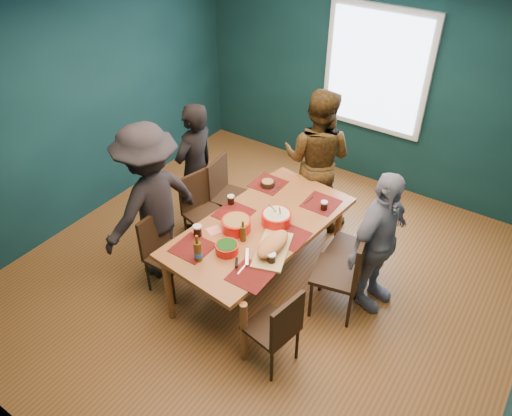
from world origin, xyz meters
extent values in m
cube|color=brown|center=(0.00, 0.00, -0.01)|extent=(5.00, 5.00, 0.01)
cube|color=white|center=(0.00, 0.00, 2.70)|extent=(5.00, 5.00, 0.01)
cube|color=#103537|center=(-2.50, 0.00, 1.35)|extent=(0.01, 5.00, 2.70)
cube|color=#103537|center=(0.00, 2.50, 1.35)|extent=(5.00, 0.01, 2.70)
cube|color=#103537|center=(0.00, -2.50, 1.35)|extent=(5.00, 0.01, 2.70)
cube|color=silver|center=(0.00, 2.47, 1.55)|extent=(1.35, 0.06, 1.55)
cube|color=#A95F32|center=(-0.04, -0.03, 0.73)|extent=(1.20, 2.09, 0.05)
cylinder|color=#A95F32|center=(-0.48, -0.95, 0.35)|extent=(0.07, 0.07, 0.71)
cylinder|color=#A95F32|center=(0.40, -0.95, 0.35)|extent=(0.07, 0.07, 0.71)
cylinder|color=#A95F32|center=(-0.48, 0.88, 0.35)|extent=(0.07, 0.07, 0.71)
cylinder|color=#A95F32|center=(0.40, 0.88, 0.35)|extent=(0.07, 0.07, 0.71)
cube|color=black|center=(-0.83, 0.54, 0.44)|extent=(0.46, 0.46, 0.04)
cube|color=black|center=(-1.01, 0.52, 0.68)|extent=(0.09, 0.41, 0.45)
cylinder|color=black|center=(-0.98, 0.35, 0.21)|extent=(0.03, 0.03, 0.42)
cylinder|color=black|center=(-0.63, 0.39, 0.21)|extent=(0.03, 0.03, 0.42)
cylinder|color=black|center=(-1.02, 0.70, 0.21)|extent=(0.03, 0.03, 0.42)
cylinder|color=black|center=(-0.67, 0.74, 0.21)|extent=(0.03, 0.03, 0.42)
cube|color=black|center=(-0.87, 0.11, 0.43)|extent=(0.49, 0.49, 0.04)
cube|color=black|center=(-1.05, 0.16, 0.67)|extent=(0.14, 0.40, 0.44)
cylinder|color=black|center=(-1.08, -0.01, 0.21)|extent=(0.03, 0.03, 0.41)
cylinder|color=black|center=(-0.75, -0.10, 0.21)|extent=(0.03, 0.03, 0.41)
cylinder|color=black|center=(-1.00, 0.32, 0.21)|extent=(0.03, 0.03, 0.41)
cylinder|color=black|center=(-0.66, 0.24, 0.21)|extent=(0.03, 0.03, 0.41)
cube|color=black|center=(-0.74, -0.64, 0.43)|extent=(0.40, 0.40, 0.04)
cube|color=black|center=(-0.92, -0.64, 0.66)|extent=(0.04, 0.40, 0.44)
cylinder|color=black|center=(-0.91, -0.81, 0.20)|extent=(0.03, 0.03, 0.41)
cylinder|color=black|center=(-0.57, -0.81, 0.20)|extent=(0.03, 0.03, 0.41)
cylinder|color=black|center=(-0.92, -0.47, 0.20)|extent=(0.03, 0.03, 0.41)
cylinder|color=black|center=(-0.58, -0.46, 0.20)|extent=(0.03, 0.03, 0.41)
cube|color=black|center=(0.71, 0.49, 0.43)|extent=(0.43, 0.43, 0.04)
cube|color=black|center=(0.89, 0.50, 0.66)|extent=(0.07, 0.40, 0.44)
cylinder|color=black|center=(0.55, 0.31, 0.20)|extent=(0.03, 0.03, 0.41)
cylinder|color=black|center=(0.89, 0.33, 0.20)|extent=(0.03, 0.03, 0.41)
cylinder|color=black|center=(0.53, 0.65, 0.20)|extent=(0.03, 0.03, 0.41)
cylinder|color=black|center=(0.87, 0.67, 0.20)|extent=(0.03, 0.03, 0.41)
cube|color=black|center=(0.79, 0.05, 0.47)|extent=(0.53, 0.53, 0.04)
cube|color=black|center=(0.99, 0.09, 0.74)|extent=(0.14, 0.44, 0.49)
cylinder|color=black|center=(0.65, -0.18, 0.23)|extent=(0.03, 0.03, 0.45)
cylinder|color=black|center=(1.02, -0.10, 0.23)|extent=(0.03, 0.03, 0.45)
cylinder|color=black|center=(0.56, 0.19, 0.23)|extent=(0.03, 0.03, 0.45)
cylinder|color=black|center=(0.93, 0.27, 0.23)|extent=(0.03, 0.03, 0.45)
cube|color=black|center=(0.60, -0.82, 0.42)|extent=(0.45, 0.45, 0.04)
cube|color=black|center=(0.77, -0.86, 0.65)|extent=(0.11, 0.39, 0.43)
cylinder|color=black|center=(0.41, -0.96, 0.20)|extent=(0.03, 0.03, 0.40)
cylinder|color=black|center=(0.74, -1.02, 0.20)|extent=(0.03, 0.03, 0.40)
cylinder|color=black|center=(0.46, -0.63, 0.20)|extent=(0.03, 0.03, 0.40)
cylinder|color=black|center=(0.79, -0.69, 0.20)|extent=(0.03, 0.03, 0.40)
imported|color=black|center=(-1.19, 0.35, 0.80)|extent=(0.41, 0.60, 1.60)
imported|color=black|center=(-0.10, 1.24, 0.86)|extent=(0.93, 0.78, 1.71)
imported|color=silver|center=(1.04, 0.35, 0.76)|extent=(0.53, 0.95, 1.53)
imported|color=black|center=(-1.06, -0.49, 0.87)|extent=(0.78, 1.20, 1.75)
cylinder|color=red|center=(-0.19, -0.23, 0.82)|extent=(0.29, 0.29, 0.12)
cylinder|color=olive|center=(-0.19, -0.23, 0.87)|extent=(0.26, 0.26, 0.02)
cylinder|color=red|center=(0.08, 0.07, 0.82)|extent=(0.30, 0.30, 0.12)
cylinder|color=beige|center=(0.08, 0.07, 0.87)|extent=(0.26, 0.26, 0.02)
cylinder|color=tan|center=(0.12, 0.07, 0.92)|extent=(0.09, 0.16, 0.24)
cylinder|color=tan|center=(0.05, 0.07, 0.92)|extent=(0.07, 0.17, 0.24)
cylinder|color=red|center=(-0.07, -0.55, 0.80)|extent=(0.22, 0.22, 0.09)
cylinder|color=#1C4E13|center=(-0.07, -0.55, 0.84)|extent=(0.19, 0.19, 0.02)
cube|color=tan|center=(0.27, -0.30, 0.77)|extent=(0.44, 0.62, 0.02)
ellipsoid|color=#D8864D|center=(0.27, -0.30, 0.85)|extent=(0.33, 0.48, 0.13)
cube|color=silver|center=(0.14, -0.52, 0.79)|extent=(0.15, 0.20, 0.00)
cylinder|color=black|center=(0.11, -0.65, 0.79)|extent=(0.09, 0.12, 0.02)
sphere|color=#1F5112|center=(0.27, -0.42, 0.85)|extent=(0.04, 0.04, 0.04)
sphere|color=#1F5112|center=(0.27, -0.30, 0.85)|extent=(0.04, 0.04, 0.04)
sphere|color=#1F5112|center=(0.27, -0.18, 0.85)|extent=(0.04, 0.04, 0.04)
cylinder|color=black|center=(-0.35, 0.58, 0.79)|extent=(0.16, 0.16, 0.06)
cylinder|color=olive|center=(-0.35, 0.58, 0.82)|extent=(0.13, 0.13, 0.02)
cylinder|color=#4B2F0D|center=(-0.22, -0.78, 0.86)|extent=(0.07, 0.07, 0.20)
cylinder|color=#4B2F0D|center=(-0.22, -0.78, 1.00)|extent=(0.03, 0.03, 0.08)
cylinder|color=blue|center=(-0.22, -0.78, 0.83)|extent=(0.08, 0.08, 0.04)
cylinder|color=#4B2F0D|center=(-0.04, -0.33, 0.84)|extent=(0.06, 0.06, 0.16)
cylinder|color=#4B2F0D|center=(-0.04, -0.33, 0.95)|extent=(0.02, 0.02, 0.06)
cylinder|color=black|center=(-0.44, -0.51, 0.82)|extent=(0.08, 0.08, 0.11)
cylinder|color=silver|center=(-0.44, -0.51, 0.87)|extent=(0.09, 0.09, 0.02)
cylinder|color=black|center=(0.35, -0.44, 0.81)|extent=(0.07, 0.07, 0.11)
cylinder|color=silver|center=(0.35, -0.44, 0.86)|extent=(0.08, 0.08, 0.02)
cylinder|color=black|center=(0.36, 0.54, 0.81)|extent=(0.07, 0.07, 0.10)
cylinder|color=silver|center=(0.36, 0.54, 0.85)|extent=(0.07, 0.07, 0.01)
cylinder|color=black|center=(-0.49, 0.08, 0.81)|extent=(0.07, 0.07, 0.10)
cylinder|color=silver|center=(-0.49, 0.08, 0.85)|extent=(0.07, 0.07, 0.01)
cube|color=#F27C66|center=(0.32, -0.04, 0.76)|extent=(0.21, 0.21, 0.00)
cube|color=#F27C66|center=(-0.36, -0.37, 0.76)|extent=(0.18, 0.18, 0.00)
cube|color=#F27C66|center=(0.26, -0.74, 0.76)|extent=(0.20, 0.20, 0.00)
camera|label=1|loc=(2.09, -3.27, 3.82)|focal=35.00mm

